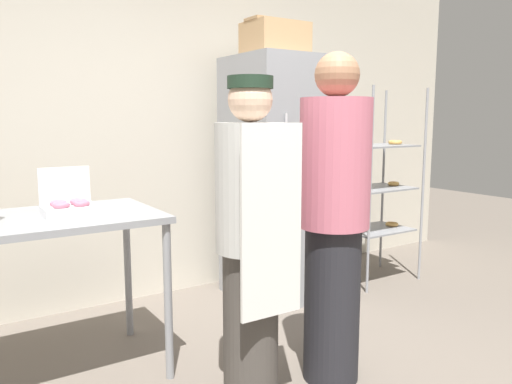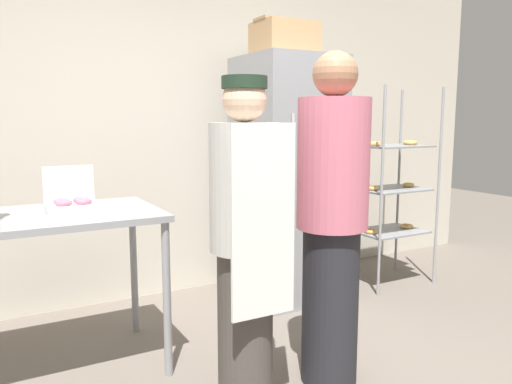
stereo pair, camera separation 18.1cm
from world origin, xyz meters
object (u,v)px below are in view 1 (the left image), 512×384
at_px(person_baker, 251,239).
at_px(person_customer, 334,218).
at_px(refrigerator, 278,179).
at_px(cardboard_storage_box, 275,38).
at_px(baking_rack, 377,187).
at_px(donut_box, 69,206).

bearing_deg(person_baker, person_customer, -5.30).
distance_m(refrigerator, cardboard_storage_box, 1.05).
relative_size(cardboard_storage_box, person_customer, 0.25).
bearing_deg(person_customer, person_baker, 174.70).
height_order(refrigerator, baking_rack, refrigerator).
distance_m(cardboard_storage_box, person_customer, 1.68).
xyz_separation_m(refrigerator, person_customer, (-0.50, -1.22, -0.05)).
relative_size(person_baker, person_customer, 0.92).
distance_m(baking_rack, donut_box, 2.63).
height_order(refrigerator, cardboard_storage_box, cardboard_storage_box).
xyz_separation_m(donut_box, cardboard_storage_box, (1.60, 0.42, 1.04)).
bearing_deg(person_baker, baking_rack, 28.23).
relative_size(refrigerator, person_baker, 1.17).
relative_size(donut_box, person_baker, 0.17).
xyz_separation_m(cardboard_storage_box, person_baker, (-0.93, -1.14, -1.15)).
relative_size(refrigerator, person_customer, 1.08).
distance_m(baking_rack, cardboard_storage_box, 1.54).
distance_m(refrigerator, person_customer, 1.32).
xyz_separation_m(donut_box, person_customer, (1.15, -0.77, -0.06)).
height_order(cardboard_storage_box, person_customer, cardboard_storage_box).
xyz_separation_m(cardboard_storage_box, person_customer, (-0.45, -1.19, -1.10)).
bearing_deg(cardboard_storage_box, person_baker, -129.15).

